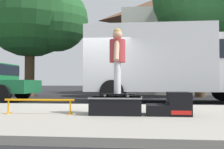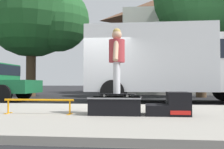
# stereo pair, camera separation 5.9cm
# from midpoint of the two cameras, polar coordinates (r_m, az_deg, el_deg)

# --- Properties ---
(ground_plane) EXTENTS (140.00, 140.00, 0.00)m
(ground_plane) POSITION_cam_midpoint_polar(r_m,az_deg,el_deg) (8.80, -4.50, -6.98)
(ground_plane) COLOR black
(sidewalk_slab) EXTENTS (50.00, 5.00, 0.12)m
(sidewalk_slab) POSITION_cam_midpoint_polar(r_m,az_deg,el_deg) (5.88, -9.85, -8.90)
(sidewalk_slab) COLOR gray
(sidewalk_slab) RESTS_ON ground
(skate_box) EXTENTS (1.08, 0.69, 0.37)m
(skate_box) POSITION_cam_midpoint_polar(r_m,az_deg,el_deg) (5.52, 0.61, -6.70)
(skate_box) COLOR black
(skate_box) RESTS_ON sidewalk_slab
(kicker_ramp) EXTENTS (0.88, 0.66, 0.47)m
(kicker_ramp) POSITION_cam_midpoint_polar(r_m,az_deg,el_deg) (5.54, 12.73, -6.66)
(kicker_ramp) COLOR black
(kicker_ramp) RESTS_ON sidewalk_slab
(grind_rail) EXTENTS (1.53, 0.28, 0.32)m
(grind_rail) POSITION_cam_midpoint_polar(r_m,az_deg,el_deg) (5.81, -16.01, -5.95)
(grind_rail) COLOR orange
(grind_rail) RESTS_ON sidewalk_slab
(skateboard) EXTENTS (0.80, 0.33, 0.07)m
(skateboard) POSITION_cam_midpoint_polar(r_m,az_deg,el_deg) (5.53, 0.90, -4.34)
(skateboard) COLOR black
(skateboard) RESTS_ON skate_box
(skater_kid) EXTENTS (0.34, 0.72, 1.40)m
(skater_kid) POSITION_cam_midpoint_polar(r_m,az_deg,el_deg) (5.56, 0.90, 4.31)
(skater_kid) COLOR silver
(skater_kid) RESTS_ON skateboard
(box_truck) EXTENTS (6.91, 2.63, 3.05)m
(box_truck) POSITION_cam_midpoint_polar(r_m,az_deg,el_deg) (10.94, 12.91, 2.98)
(box_truck) COLOR silver
(box_truck) RESTS_ON ground
(street_tree_main) EXTENTS (6.32, 5.75, 8.08)m
(street_tree_main) POSITION_cam_midpoint_polar(r_m,az_deg,el_deg) (16.39, -16.51, 13.22)
(street_tree_main) COLOR brown
(street_tree_main) RESTS_ON ground
(house_behind) EXTENTS (9.54, 8.23, 8.40)m
(house_behind) POSITION_cam_midpoint_polar(r_m,az_deg,el_deg) (21.80, 14.64, 7.29)
(house_behind) COLOR silver
(house_behind) RESTS_ON ground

